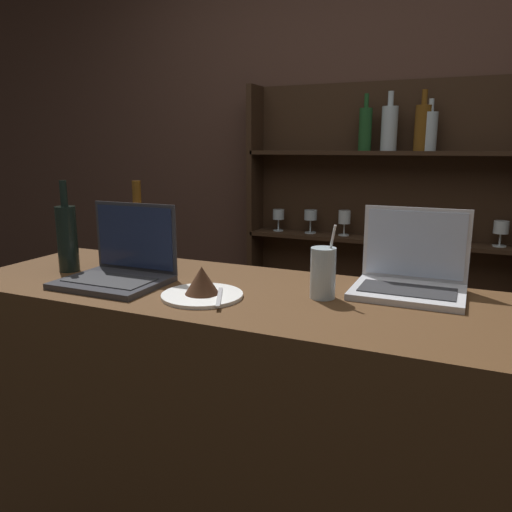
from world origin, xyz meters
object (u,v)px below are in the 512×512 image
object	(u,v)px
laptop_far	(410,275)
cake_plate	(202,287)
water_glass	(323,273)
wine_bottle_dark	(67,237)
wine_bottle_amber	(139,235)
laptop_near	(120,266)

from	to	relation	value
laptop_far	cake_plate	distance (m)	0.59
cake_plate	water_glass	bearing A→B (deg)	22.78
laptop_far	wine_bottle_dark	bearing A→B (deg)	-169.35
laptop_far	wine_bottle_amber	distance (m)	0.90
laptop_far	wine_bottle_amber	xyz separation A→B (m)	(-0.89, -0.07, 0.06)
wine_bottle_dark	wine_bottle_amber	xyz separation A→B (m)	(0.19, 0.14, -0.00)
laptop_far	wine_bottle_amber	size ratio (longest dim) A/B	1.02
cake_plate	water_glass	distance (m)	0.34
laptop_near	wine_bottle_amber	distance (m)	0.20
wine_bottle_amber	wine_bottle_dark	bearing A→B (deg)	-143.64
laptop_far	wine_bottle_dark	distance (m)	1.10
wine_bottle_dark	water_glass	bearing A→B (deg)	3.07
laptop_far	cake_plate	xyz separation A→B (m)	(-0.52, -0.29, -0.02)
laptop_near	wine_bottle_dark	distance (m)	0.26
cake_plate	wine_bottle_dark	bearing A→B (deg)	171.60
laptop_near	wine_bottle_amber	bearing A→B (deg)	108.94
laptop_far	water_glass	world-z (taller)	laptop_far
water_glass	wine_bottle_amber	world-z (taller)	wine_bottle_amber
laptop_near	laptop_far	distance (m)	0.87
laptop_near	cake_plate	size ratio (longest dim) A/B	1.34
laptop_near	wine_bottle_amber	size ratio (longest dim) A/B	1.02
water_glass	wine_bottle_dark	bearing A→B (deg)	-176.93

